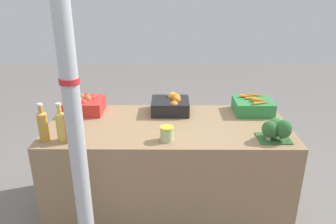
# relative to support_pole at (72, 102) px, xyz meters

# --- Properties ---
(ground_plane) EXTENTS (10.00, 10.00, 0.00)m
(ground_plane) POSITION_rel_support_pole_xyz_m (0.51, 0.66, -1.18)
(ground_plane) COLOR slate
(market_table) EXTENTS (1.83, 0.81, 0.76)m
(market_table) POSITION_rel_support_pole_xyz_m (0.51, 0.66, -0.80)
(market_table) COLOR #937551
(market_table) RESTS_ON ground_plane
(support_pole) EXTENTS (0.11, 0.11, 2.36)m
(support_pole) POSITION_rel_support_pole_xyz_m (0.00, 0.00, 0.00)
(support_pole) COLOR #B7BABF
(support_pole) RESTS_ON ground_plane
(apple_crate) EXTENTS (0.31, 0.27, 0.14)m
(apple_crate) POSITION_rel_support_pole_xyz_m (-0.18, 0.91, -0.36)
(apple_crate) COLOR red
(apple_crate) RESTS_ON market_table
(orange_crate) EXTENTS (0.31, 0.27, 0.15)m
(orange_crate) POSITION_rel_support_pole_xyz_m (0.53, 0.91, -0.36)
(orange_crate) COLOR black
(orange_crate) RESTS_ON market_table
(carrot_crate) EXTENTS (0.31, 0.27, 0.14)m
(carrot_crate) POSITION_rel_support_pole_xyz_m (1.21, 0.90, -0.37)
(carrot_crate) COLOR #2D8442
(carrot_crate) RESTS_ON market_table
(broccoli_pile) EXTENTS (0.22, 0.19, 0.16)m
(broccoli_pile) POSITION_rel_support_pole_xyz_m (1.25, 0.40, -0.34)
(broccoli_pile) COLOR #2D602D
(broccoli_pile) RESTS_ON market_table
(juice_bottle_amber) EXTENTS (0.07, 0.07, 0.27)m
(juice_bottle_amber) POSITION_rel_support_pole_xyz_m (-0.34, 0.38, -0.31)
(juice_bottle_amber) COLOR gold
(juice_bottle_amber) RESTS_ON market_table
(juice_bottle_golden) EXTENTS (0.07, 0.07, 0.27)m
(juice_bottle_golden) POSITION_rel_support_pole_xyz_m (-0.21, 0.38, -0.31)
(juice_bottle_golden) COLOR gold
(juice_bottle_golden) RESTS_ON market_table
(juice_bottle_ruby) EXTENTS (0.07, 0.07, 0.29)m
(juice_bottle_ruby) POSITION_rel_support_pole_xyz_m (-0.11, 0.38, -0.31)
(juice_bottle_ruby) COLOR #B2333D
(juice_bottle_ruby) RESTS_ON market_table
(pickle_jar) EXTENTS (0.10, 0.10, 0.10)m
(pickle_jar) POSITION_rel_support_pole_xyz_m (0.50, 0.39, -0.37)
(pickle_jar) COLOR #B2C684
(pickle_jar) RESTS_ON market_table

